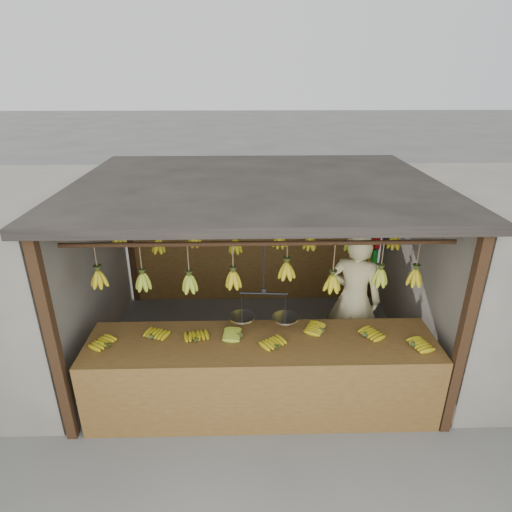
{
  "coord_description": "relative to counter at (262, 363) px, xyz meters",
  "views": [
    {
      "loc": [
        -0.13,
        -4.99,
        3.59
      ],
      "look_at": [
        0.0,
        0.3,
        1.3
      ],
      "focal_mm": 30.0,
      "sensor_mm": 36.0,
      "label": 1
    }
  ],
  "objects": [
    {
      "name": "ground",
      "position": [
        -0.03,
        1.24,
        -0.72
      ],
      "size": [
        80.0,
        80.0,
        0.0
      ],
      "primitive_type": "plane",
      "color": "#5B5B57"
    },
    {
      "name": "stall",
      "position": [
        -0.03,
        1.56,
        1.25
      ],
      "size": [
        4.3,
        3.3,
        2.4
      ],
      "color": "black",
      "rests_on": "ground"
    },
    {
      "name": "counter",
      "position": [
        0.0,
        0.0,
        0.0
      ],
      "size": [
        3.81,
        0.87,
        0.96
      ],
      "color": "brown",
      "rests_on": "ground"
    },
    {
      "name": "hanging_bananas",
      "position": [
        -0.03,
        1.24,
        0.89
      ],
      "size": [
        3.64,
        2.26,
        0.39
      ],
      "color": "#AC9912",
      "rests_on": "ground"
    },
    {
      "name": "balance_scale",
      "position": [
        0.02,
        0.24,
        0.46
      ],
      "size": [
        0.74,
        0.31,
        0.88
      ],
      "color": "black",
      "rests_on": "ground"
    },
    {
      "name": "vendor",
      "position": [
        1.21,
        1.0,
        0.2
      ],
      "size": [
        0.79,
        0.66,
        1.84
      ],
      "primitive_type": "imported",
      "rotation": [
        0.0,
        0.0,
        2.75
      ],
      "color": "beige",
      "rests_on": "ground"
    },
    {
      "name": "bag_bundles",
      "position": [
        1.91,
        2.59,
        0.3
      ],
      "size": [
        0.08,
        0.26,
        1.24
      ],
      "color": "#1426BF",
      "rests_on": "ground"
    }
  ]
}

